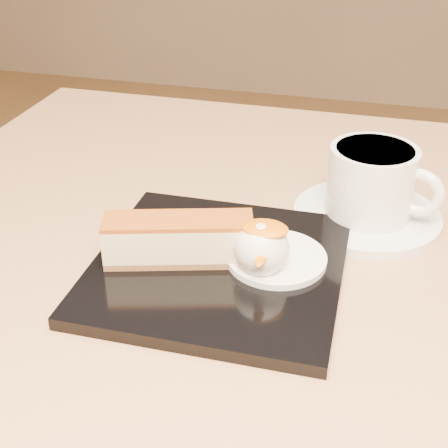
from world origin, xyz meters
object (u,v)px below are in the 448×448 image
(table, at_px, (243,378))
(cheesecake, at_px, (179,239))
(dessert_plate, at_px, (218,267))
(coffee_cup, at_px, (373,181))
(ice_cream_scoop, at_px, (262,249))
(saucer, at_px, (366,216))

(table, relative_size, cheesecake, 5.89)
(dessert_plate, distance_m, coffee_cup, 0.18)
(coffee_cup, bearing_deg, cheesecake, -124.58)
(cheesecake, xyz_separation_m, coffee_cup, (0.16, 0.13, 0.01))
(table, height_order, cheesecake, cheesecake)
(table, bearing_deg, cheesecake, -146.41)
(cheesecake, bearing_deg, dessert_plate, -8.32)
(ice_cream_scoop, bearing_deg, table, 121.38)
(table, xyz_separation_m, cheesecake, (-0.05, -0.04, 0.19))
(table, xyz_separation_m, saucer, (0.10, 0.10, 0.16))
(cheesecake, relative_size, coffee_cup, 1.18)
(ice_cream_scoop, bearing_deg, coffee_cup, 57.61)
(dessert_plate, bearing_deg, cheesecake, -171.87)
(dessert_plate, relative_size, ice_cream_scoop, 4.61)
(table, height_order, coffee_cup, coffee_cup)
(saucer, bearing_deg, table, -136.53)
(saucer, bearing_deg, ice_cream_scoop, -121.63)
(table, distance_m, saucer, 0.22)
(table, xyz_separation_m, coffee_cup, (0.11, 0.10, 0.20))
(dessert_plate, xyz_separation_m, coffee_cup, (0.12, 0.13, 0.04))
(saucer, bearing_deg, coffee_cup, -15.49)
(dessert_plate, distance_m, cheesecake, 0.04)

